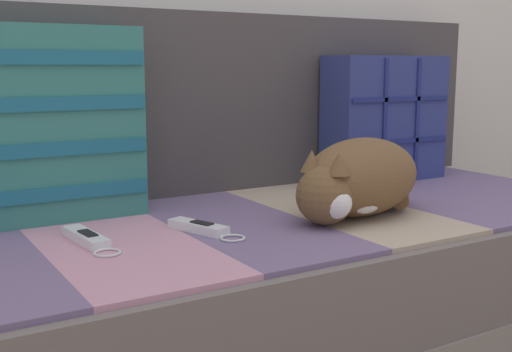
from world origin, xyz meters
The scene contains 7 objects.
couch centered at (0.00, 0.15, 0.17)m, with size 1.74×0.80×0.35m.
sofa_backrest centered at (0.00, 0.48, 0.58)m, with size 1.70×0.14×0.46m.
throw_pillow_quilted centered at (0.48, 0.33, 0.53)m, with size 0.37×0.14×0.35m.
throw_pillow_striped centered at (-0.45, 0.33, 0.56)m, with size 0.36×0.14×0.41m.
sleeping_cat centered at (0.11, 0.01, 0.43)m, with size 0.38×0.28×0.17m.
game_remote_near centered at (-0.24, 0.06, 0.36)m, with size 0.10×0.19×0.02m.
game_remote_far centered at (-0.46, 0.10, 0.36)m, with size 0.06×0.20×0.02m.
Camera 1 is at (-0.78, -1.04, 0.67)m, focal length 45.00 mm.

